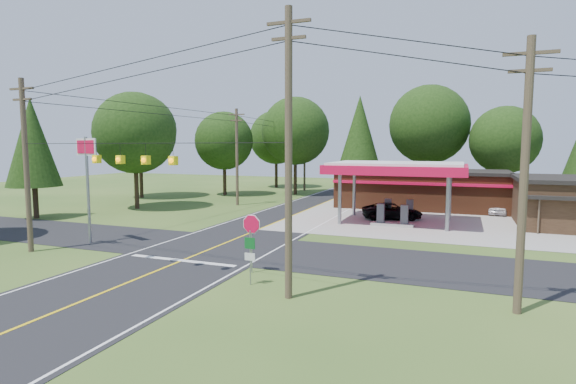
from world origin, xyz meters
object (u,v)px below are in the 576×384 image
(gas_canopy, at_px, (397,170))
(octagonal_stop_sign, at_px, (251,228))
(sedan_car, at_px, (498,207))
(big_stop_sign, at_px, (87,165))
(suv_car, at_px, (392,211))

(gas_canopy, distance_m, octagonal_stop_sign, 17.96)
(sedan_car, xyz_separation_m, big_stop_sign, (-25.00, -23.01, 4.35))
(gas_canopy, distance_m, big_stop_sign, 22.69)
(suv_car, height_order, sedan_car, suv_car)
(sedan_car, relative_size, big_stop_sign, 0.57)
(suv_car, bearing_deg, sedan_car, -72.46)
(big_stop_sign, bearing_deg, sedan_car, 42.63)
(big_stop_sign, bearing_deg, suv_car, 45.02)
(suv_car, bearing_deg, gas_canopy, 178.57)
(gas_canopy, height_order, suv_car, gas_canopy)
(sedan_car, distance_m, big_stop_sign, 34.25)
(gas_canopy, height_order, octagonal_stop_sign, gas_canopy)
(big_stop_sign, xyz_separation_m, octagonal_stop_sign, (12.50, -2.25, -2.81))
(gas_canopy, relative_size, sedan_car, 2.77)
(gas_canopy, bearing_deg, big_stop_sign, -138.56)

